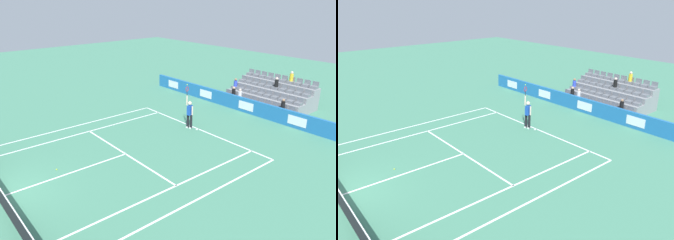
# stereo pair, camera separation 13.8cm
# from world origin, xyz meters

# --- Properties ---
(line_baseline) EXTENTS (10.97, 0.10, 0.01)m
(line_baseline) POSITION_xyz_m (0.00, -11.89, 0.00)
(line_baseline) COLOR white
(line_baseline) RESTS_ON ground
(line_service) EXTENTS (8.23, 0.10, 0.01)m
(line_service) POSITION_xyz_m (0.00, -6.40, 0.00)
(line_service) COLOR white
(line_service) RESTS_ON ground
(line_centre_service) EXTENTS (0.10, 6.40, 0.01)m
(line_centre_service) POSITION_xyz_m (0.00, -3.20, 0.00)
(line_centre_service) COLOR white
(line_centre_service) RESTS_ON ground
(line_singles_sideline_left) EXTENTS (0.10, 11.89, 0.01)m
(line_singles_sideline_left) POSITION_xyz_m (4.12, -5.95, 0.00)
(line_singles_sideline_left) COLOR white
(line_singles_sideline_left) RESTS_ON ground
(line_singles_sideline_right) EXTENTS (0.10, 11.89, 0.01)m
(line_singles_sideline_right) POSITION_xyz_m (-4.12, -5.95, 0.00)
(line_singles_sideline_right) COLOR white
(line_singles_sideline_right) RESTS_ON ground
(line_doubles_sideline_left) EXTENTS (0.10, 11.89, 0.01)m
(line_doubles_sideline_left) POSITION_xyz_m (5.49, -5.95, 0.00)
(line_doubles_sideline_left) COLOR white
(line_doubles_sideline_left) RESTS_ON ground
(line_doubles_sideline_right) EXTENTS (0.10, 11.89, 0.01)m
(line_doubles_sideline_right) POSITION_xyz_m (-5.49, -5.95, 0.00)
(line_doubles_sideline_right) COLOR white
(line_doubles_sideline_right) RESTS_ON ground
(line_centre_mark) EXTENTS (0.10, 0.20, 0.01)m
(line_centre_mark) POSITION_xyz_m (0.00, -11.79, 0.00)
(line_centre_mark) COLOR white
(line_centre_mark) RESTS_ON ground
(sponsor_barrier) EXTENTS (19.92, 0.22, 1.05)m
(sponsor_barrier) POSITION_xyz_m (-0.00, -16.77, 0.53)
(sponsor_barrier) COLOR #1E66AD
(sponsor_barrier) RESTS_ON ground
(tennis_player) EXTENTS (0.54, 0.41, 2.85)m
(tennis_player) POSITION_xyz_m (0.52, -11.58, 0.99)
(tennis_player) COLOR black
(tennis_player) RESTS_ON ground
(stadium_stand) EXTENTS (6.20, 3.80, 2.63)m
(stadium_stand) POSITION_xyz_m (0.00, -19.71, 0.68)
(stadium_stand) COLOR gray
(stadium_stand) RESTS_ON ground
(loose_tennis_ball) EXTENTS (0.07, 0.07, 0.07)m
(loose_tennis_ball) POSITION_xyz_m (0.69, -2.86, 0.03)
(loose_tennis_ball) COLOR #D1E533
(loose_tennis_ball) RESTS_ON ground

